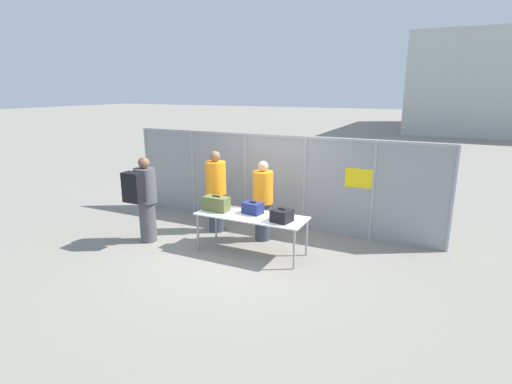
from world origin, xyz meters
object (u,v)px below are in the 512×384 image
at_px(security_worker_far, 216,190).
at_px(suitcase_olive, 216,204).
at_px(suitcase_black, 282,216).
at_px(inspection_table, 251,218).
at_px(utility_trailer, 314,194).
at_px(traveler_hooded, 144,197).
at_px(suitcase_navy, 253,208).
at_px(security_worker_near, 263,200).

bearing_deg(security_worker_far, suitcase_olive, 92.31).
bearing_deg(suitcase_black, suitcase_olive, 177.88).
relative_size(inspection_table, utility_trailer, 0.54).
xyz_separation_m(inspection_table, traveler_hooded, (-2.20, -0.44, 0.26)).
xyz_separation_m(inspection_table, suitcase_navy, (-0.02, 0.11, 0.16)).
relative_size(suitcase_navy, security_worker_far, 0.22).
bearing_deg(suitcase_olive, traveler_hooded, -164.55).
height_order(suitcase_navy, suitcase_black, suitcase_black).
height_order(suitcase_black, security_worker_near, security_worker_near).
distance_m(inspection_table, suitcase_black, 0.69).
bearing_deg(utility_trailer, suitcase_olive, -104.84).
xyz_separation_m(security_worker_near, security_worker_far, (-1.15, 0.04, 0.06)).
bearing_deg(traveler_hooded, suitcase_olive, 18.62).
distance_m(suitcase_navy, suitcase_black, 0.71).
distance_m(security_worker_far, utility_trailer, 3.01).
xyz_separation_m(security_worker_far, utility_trailer, (1.41, 2.60, -0.55)).
xyz_separation_m(inspection_table, suitcase_black, (0.66, -0.09, 0.16)).
height_order(inspection_table, utility_trailer, inspection_table).
bearing_deg(suitcase_black, traveler_hooded, -173.01).
bearing_deg(suitcase_navy, utility_trailer, 86.79).
relative_size(suitcase_navy, suitcase_black, 1.05).
relative_size(inspection_table, suitcase_black, 5.56).
bearing_deg(suitcase_olive, suitcase_navy, 11.81).
bearing_deg(inspection_table, traveler_hooded, -168.59).
relative_size(suitcase_navy, security_worker_near, 0.24).
height_order(suitcase_olive, utility_trailer, suitcase_olive).
bearing_deg(suitcase_olive, suitcase_black, -2.12).
height_order(inspection_table, security_worker_far, security_worker_far).
bearing_deg(security_worker_near, utility_trailer, -107.12).
height_order(suitcase_navy, security_worker_near, security_worker_near).
xyz_separation_m(inspection_table, utility_trailer, (0.16, 3.37, -0.33)).
distance_m(suitcase_navy, security_worker_near, 0.62).
relative_size(suitcase_black, traveler_hooded, 0.22).
relative_size(security_worker_near, security_worker_far, 0.93).
relative_size(suitcase_olive, suitcase_black, 1.32).
bearing_deg(inspection_table, security_worker_near, 97.54).
distance_m(suitcase_olive, suitcase_navy, 0.74).
relative_size(security_worker_far, utility_trailer, 0.45).
bearing_deg(security_worker_far, traveler_hooded, 22.17).
relative_size(traveler_hooded, security_worker_near, 1.05).
bearing_deg(utility_trailer, inspection_table, -92.74).
xyz_separation_m(suitcase_olive, traveler_hooded, (-1.46, -0.40, 0.07)).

